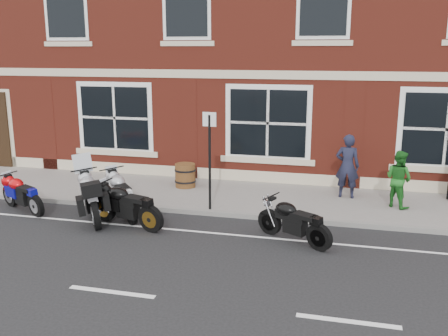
# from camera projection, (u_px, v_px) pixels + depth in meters

# --- Properties ---
(ground) EXTENTS (80.00, 80.00, 0.00)m
(ground) POSITION_uv_depth(u_px,v_px,m) (171.00, 232.00, 11.51)
(ground) COLOR black
(ground) RESTS_ON ground
(sidewalk) EXTENTS (30.00, 3.00, 0.12)m
(sidewalk) POSITION_uv_depth(u_px,v_px,m) (207.00, 194.00, 14.33)
(sidewalk) COLOR slate
(sidewalk) RESTS_ON ground
(kerb) EXTENTS (30.00, 0.16, 0.12)m
(kerb) POSITION_uv_depth(u_px,v_px,m) (190.00, 211.00, 12.84)
(kerb) COLOR slate
(kerb) RESTS_ON ground
(pub_building) EXTENTS (24.00, 12.00, 12.00)m
(pub_building) POSITION_uv_depth(u_px,v_px,m) (257.00, 2.00, 20.05)
(pub_building) COLOR maroon
(pub_building) RESTS_ON ground
(moto_touring_silver) EXTENTS (1.44, 1.99, 1.53)m
(moto_touring_silver) POSITION_uv_depth(u_px,v_px,m) (92.00, 194.00, 12.39)
(moto_touring_silver) COLOR black
(moto_touring_silver) RESTS_ON ground
(moto_sport_red) EXTENTS (1.77, 0.98, 0.87)m
(moto_sport_red) POSITION_uv_depth(u_px,v_px,m) (22.00, 192.00, 12.96)
(moto_sport_red) COLOR black
(moto_sport_red) RESTS_ON ground
(moto_sport_black) EXTENTS (2.07, 0.77, 0.96)m
(moto_sport_black) POSITION_uv_depth(u_px,v_px,m) (126.00, 204.00, 11.84)
(moto_sport_black) COLOR black
(moto_sport_black) RESTS_ON ground
(moto_sport_silver) EXTENTS (1.54, 1.83, 1.01)m
(moto_sport_silver) POSITION_uv_depth(u_px,v_px,m) (123.00, 192.00, 12.68)
(moto_sport_silver) COLOR black
(moto_sport_silver) RESTS_ON ground
(moto_naked_black) EXTENTS (1.73, 1.12, 0.88)m
(moto_naked_black) POSITION_uv_depth(u_px,v_px,m) (293.00, 219.00, 10.88)
(moto_naked_black) COLOR black
(moto_naked_black) RESTS_ON ground
(pedestrian_left) EXTENTS (0.68, 0.47, 1.77)m
(pedestrian_left) POSITION_uv_depth(u_px,v_px,m) (347.00, 166.00, 13.66)
(pedestrian_left) COLOR black
(pedestrian_left) RESTS_ON sidewalk
(pedestrian_right) EXTENTS (0.92, 0.91, 1.49)m
(pedestrian_right) POSITION_uv_depth(u_px,v_px,m) (399.00, 179.00, 12.86)
(pedestrian_right) COLOR #1C631E
(pedestrian_right) RESTS_ON sidewalk
(barrel_planter) EXTENTS (0.63, 0.63, 0.70)m
(barrel_planter) POSITION_uv_depth(u_px,v_px,m) (185.00, 175.00, 14.85)
(barrel_planter) COLOR #523415
(barrel_planter) RESTS_ON sidewalk
(parking_sign) EXTENTS (0.35, 0.07, 2.50)m
(parking_sign) POSITION_uv_depth(u_px,v_px,m) (210.00, 154.00, 12.50)
(parking_sign) COLOR black
(parking_sign) RESTS_ON sidewalk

